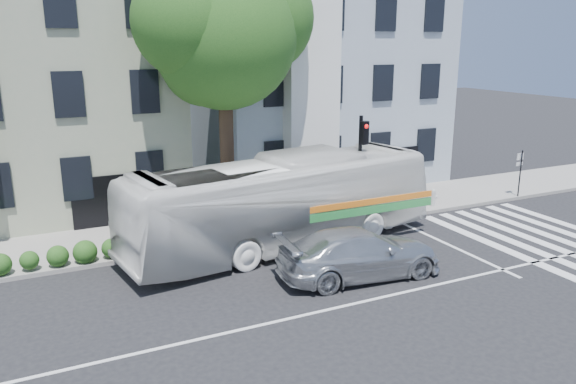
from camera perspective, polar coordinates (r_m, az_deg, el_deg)
ground at (r=16.17m, az=4.47°, el=-11.77°), size 120.00×120.00×0.00m
sidewalk_far at (r=22.88m, az=-5.59°, el=-3.41°), size 80.00×4.00×0.15m
building_left at (r=27.51m, az=-25.26°, el=9.90°), size 12.00×10.00×11.00m
building_right at (r=31.02m, az=2.00°, el=11.70°), size 12.00×10.00×11.00m
street_tree at (r=22.44m, az=-6.64°, el=16.33°), size 7.30×5.90×11.10m
bus at (r=20.28m, az=-0.42°, el=-1.01°), size 4.61×12.35×3.36m
sedan at (r=18.08m, az=7.29°, el=-6.18°), size 2.65×5.52×1.55m
hedge at (r=20.07m, az=-17.50°, el=-5.45°), size 8.53×1.15×0.70m
traffic_signal at (r=22.41m, az=7.46°, el=3.63°), size 0.47×0.54×4.50m
fire_hydrant at (r=25.97m, az=14.48°, el=-0.50°), size 0.44×0.25×0.78m
far_sign_pole at (r=28.68m, az=22.51°, el=2.39°), size 0.40×0.16×2.22m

